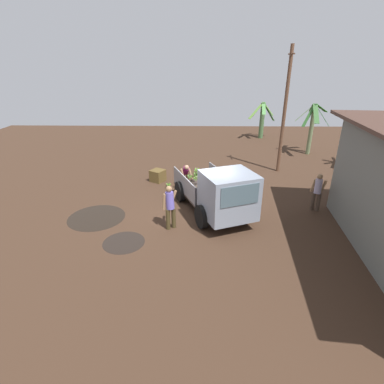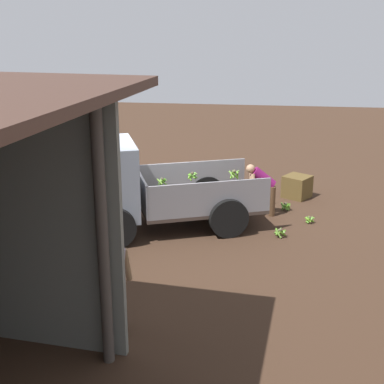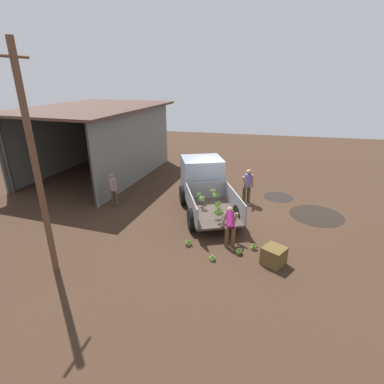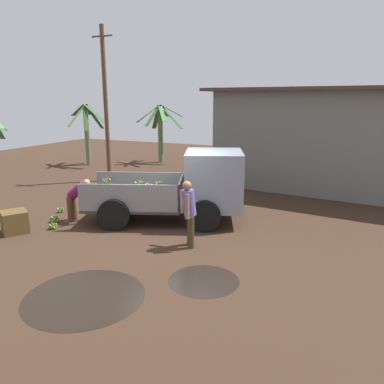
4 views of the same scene
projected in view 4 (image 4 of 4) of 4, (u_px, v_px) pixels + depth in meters
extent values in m
plane|color=#3B271B|center=(170.00, 227.00, 10.45)|extent=(36.00, 36.00, 0.00)
cylinder|color=black|center=(85.00, 297.00, 6.80)|extent=(2.19, 2.19, 0.01)
cylinder|color=black|center=(204.00, 280.00, 7.40)|extent=(1.41, 1.41, 0.01)
cube|color=#3F322C|center=(136.00, 204.00, 11.01)|extent=(3.21, 2.67, 0.08)
cube|color=gray|center=(140.00, 184.00, 11.75)|extent=(2.58, 1.06, 0.75)
cube|color=gray|center=(129.00, 198.00, 10.07)|extent=(2.58, 1.06, 0.75)
cube|color=gray|center=(181.00, 191.00, 10.84)|extent=(0.70, 1.68, 0.75)
cube|color=gray|center=(214.00, 179.00, 10.71)|extent=(2.12, 2.21, 1.62)
cube|color=#4C606B|center=(242.00, 169.00, 10.60)|extent=(0.54, 1.31, 0.71)
cylinder|color=black|center=(206.00, 198.00, 11.82)|extent=(0.89, 0.52, 0.87)
cylinder|color=black|center=(205.00, 216.00, 10.03)|extent=(0.89, 0.52, 0.87)
cylinder|color=black|center=(128.00, 197.00, 11.94)|extent=(0.89, 0.52, 0.87)
cylinder|color=black|center=(114.00, 215.00, 10.15)|extent=(0.89, 0.52, 0.87)
sphere|color=#4C4531|center=(113.00, 190.00, 10.85)|extent=(0.08, 0.08, 0.08)
cylinder|color=#558421|center=(115.00, 191.00, 10.95)|extent=(0.21, 0.08, 0.12)
cylinder|color=#5A8926|center=(112.00, 192.00, 10.92)|extent=(0.11, 0.18, 0.17)
cylinder|color=#4C7528|center=(111.00, 192.00, 10.82)|extent=(0.19, 0.15, 0.12)
cylinder|color=#537828|center=(113.00, 193.00, 10.80)|extent=(0.18, 0.14, 0.15)
cylinder|color=#4C732B|center=(116.00, 193.00, 10.87)|extent=(0.12, 0.19, 0.16)
sphere|color=brown|center=(162.00, 190.00, 11.16)|extent=(0.08, 0.08, 0.08)
cylinder|color=#557B35|center=(161.00, 192.00, 11.23)|extent=(0.13, 0.18, 0.16)
cylinder|color=#669B2A|center=(160.00, 193.00, 11.16)|extent=(0.15, 0.15, 0.17)
cylinder|color=#73AD3C|center=(161.00, 193.00, 11.12)|extent=(0.18, 0.05, 0.15)
cylinder|color=#5F9330|center=(163.00, 193.00, 11.14)|extent=(0.12, 0.17, 0.17)
cylinder|color=#6DAE30|center=(164.00, 193.00, 11.19)|extent=(0.13, 0.16, 0.18)
cylinder|color=#639F38|center=(163.00, 191.00, 11.25)|extent=(0.19, 0.09, 0.14)
sphere|color=brown|center=(102.00, 187.00, 10.96)|extent=(0.09, 0.09, 0.09)
cylinder|color=#67A245|center=(104.00, 190.00, 11.03)|extent=(0.17, 0.05, 0.20)
cylinder|color=#537834|center=(102.00, 189.00, 11.03)|extent=(0.14, 0.18, 0.19)
cylinder|color=#62AA37|center=(100.00, 190.00, 10.98)|extent=(0.11, 0.19, 0.19)
cylinder|color=#5E962C|center=(101.00, 190.00, 10.92)|extent=(0.19, 0.09, 0.19)
cylinder|color=#7EB146|center=(102.00, 191.00, 10.92)|extent=(0.17, 0.14, 0.20)
cylinder|color=#81B04E|center=(104.00, 190.00, 10.95)|extent=(0.06, 0.18, 0.20)
cylinder|color=#4E8D23|center=(105.00, 189.00, 11.00)|extent=(0.18, 0.17, 0.17)
sphere|color=brown|center=(158.00, 182.00, 11.27)|extent=(0.07, 0.07, 0.07)
cylinder|color=olive|center=(160.00, 184.00, 11.28)|extent=(0.06, 0.14, 0.16)
cylinder|color=#71A743|center=(160.00, 184.00, 11.33)|extent=(0.15, 0.07, 0.15)
cylinder|color=#59893D|center=(158.00, 184.00, 11.34)|extent=(0.13, 0.11, 0.15)
cylinder|color=#508F26|center=(156.00, 184.00, 11.30)|extent=(0.07, 0.16, 0.13)
cylinder|color=#73A344|center=(157.00, 184.00, 11.25)|extent=(0.15, 0.10, 0.14)
cylinder|color=olive|center=(159.00, 185.00, 11.24)|extent=(0.13, 0.10, 0.16)
sphere|color=brown|center=(148.00, 184.00, 11.25)|extent=(0.08, 0.08, 0.08)
cylinder|color=#609E35|center=(149.00, 187.00, 11.20)|extent=(0.16, 0.17, 0.18)
cylinder|color=#578637|center=(151.00, 186.00, 11.25)|extent=(0.12, 0.21, 0.13)
cylinder|color=#5DAA26|center=(150.00, 186.00, 11.31)|extent=(0.20, 0.13, 0.15)
cylinder|color=#609D2B|center=(147.00, 186.00, 11.32)|extent=(0.16, 0.16, 0.18)
cylinder|color=#72AB44|center=(145.00, 186.00, 11.28)|extent=(0.07, 0.21, 0.14)
cylinder|color=#487618|center=(146.00, 187.00, 11.22)|extent=(0.18, 0.09, 0.19)
sphere|color=#49422F|center=(163.00, 186.00, 10.63)|extent=(0.07, 0.07, 0.07)
cylinder|color=#69A936|center=(162.00, 187.00, 10.71)|extent=(0.14, 0.14, 0.16)
cylinder|color=#517835|center=(160.00, 187.00, 10.64)|extent=(0.12, 0.18, 0.11)
cylinder|color=#559B20|center=(162.00, 189.00, 10.61)|extent=(0.14, 0.04, 0.17)
cylinder|color=#73A84B|center=(164.00, 188.00, 10.61)|extent=(0.10, 0.16, 0.16)
cylinder|color=#5C8A28|center=(165.00, 187.00, 10.68)|extent=(0.17, 0.14, 0.12)
sphere|color=brown|center=(113.00, 191.00, 11.02)|extent=(0.07, 0.07, 0.07)
cylinder|color=#72B035|center=(112.00, 193.00, 11.04)|extent=(0.07, 0.12, 0.13)
cylinder|color=#507D20|center=(112.00, 193.00, 10.98)|extent=(0.15, 0.05, 0.09)
cylinder|color=#6EA147|center=(113.00, 193.00, 10.98)|extent=(0.12, 0.12, 0.10)
cylinder|color=#5E8D3E|center=(115.00, 193.00, 11.03)|extent=(0.09, 0.14, 0.10)
cylinder|color=#6DB032|center=(115.00, 192.00, 11.07)|extent=(0.14, 0.08, 0.10)
cylinder|color=olive|center=(113.00, 193.00, 11.07)|extent=(0.10, 0.11, 0.13)
sphere|color=#4E4632|center=(96.00, 193.00, 10.77)|extent=(0.08, 0.08, 0.08)
cylinder|color=#608A3D|center=(97.00, 195.00, 10.72)|extent=(0.15, 0.19, 0.14)
cylinder|color=#579031|center=(99.00, 194.00, 10.81)|extent=(0.16, 0.19, 0.12)
cylinder|color=#55A725|center=(96.00, 195.00, 10.85)|extent=(0.17, 0.12, 0.18)
cylinder|color=#609539|center=(94.00, 196.00, 10.80)|extent=(0.09, 0.17, 0.19)
cylinder|color=#568C34|center=(94.00, 196.00, 10.74)|extent=(0.18, 0.07, 0.18)
sphere|color=#423C2B|center=(138.00, 182.00, 10.69)|extent=(0.08, 0.08, 0.08)
cylinder|color=#6DAF42|center=(138.00, 184.00, 10.63)|extent=(0.19, 0.08, 0.11)
cylinder|color=#5C9323|center=(140.00, 184.00, 10.65)|extent=(0.11, 0.16, 0.15)
cylinder|color=#528623|center=(140.00, 184.00, 10.71)|extent=(0.09, 0.14, 0.17)
cylinder|color=#65AE31|center=(140.00, 183.00, 10.76)|extent=(0.19, 0.06, 0.11)
cylinder|color=#578D31|center=(138.00, 183.00, 10.77)|extent=(0.18, 0.13, 0.11)
cylinder|color=#4F872D|center=(137.00, 184.00, 10.73)|extent=(0.05, 0.16, 0.16)
cylinder|color=#75A147|center=(136.00, 184.00, 10.66)|extent=(0.17, 0.12, 0.14)
sphere|color=brown|center=(107.00, 179.00, 10.89)|extent=(0.08, 0.08, 0.08)
cylinder|color=#587F36|center=(105.00, 181.00, 10.83)|extent=(0.22, 0.08, 0.13)
cylinder|color=#579927|center=(108.00, 182.00, 10.87)|extent=(0.11, 0.17, 0.19)
cylinder|color=olive|center=(110.00, 181.00, 10.93)|extent=(0.17, 0.18, 0.15)
cylinder|color=#4F821D|center=(108.00, 181.00, 10.97)|extent=(0.18, 0.09, 0.18)
cylinder|color=#60A125|center=(105.00, 181.00, 10.93)|extent=(0.04, 0.19, 0.17)
cube|color=slate|center=(340.00, 134.00, 17.56)|extent=(7.97, 0.92, 3.77)
cube|color=slate|center=(314.00, 146.00, 13.17)|extent=(7.97, 0.92, 3.77)
cube|color=#452D24|center=(333.00, 90.00, 14.89)|extent=(9.39, 7.01, 0.12)
cylinder|color=#3F3833|center=(261.00, 131.00, 19.25)|extent=(0.16, 0.16, 3.77)
cylinder|color=#3F3833|center=(220.00, 139.00, 15.20)|extent=(0.16, 0.16, 3.77)
cylinder|color=brown|center=(106.00, 106.00, 15.68)|extent=(0.18, 0.18, 6.38)
cylinder|color=brown|center=(102.00, 36.00, 15.02)|extent=(0.98, 0.07, 0.07)
cylinder|color=#546E4C|center=(242.00, 137.00, 22.63)|extent=(0.27, 0.27, 2.40)
cube|color=#56723C|center=(250.00, 126.00, 22.21)|extent=(0.98, 0.32, 1.05)
cube|color=#4D7F35|center=(246.00, 123.00, 22.80)|extent=(0.48, 0.99, 0.88)
cube|color=#4E6632|center=(237.00, 125.00, 22.89)|extent=(0.96, 0.78, 1.05)
cube|color=#3A5D24|center=(233.00, 122.00, 22.23)|extent=(1.13, 0.99, 0.63)
cube|color=#497025|center=(241.00, 125.00, 21.74)|extent=(0.52, 1.50, 0.93)
cylinder|color=#588147|center=(160.00, 134.00, 20.73)|extent=(0.26, 0.26, 3.12)
cube|color=#255627|center=(171.00, 117.00, 20.23)|extent=(1.34, 0.29, 1.27)
cube|color=#437F46|center=(171.00, 111.00, 20.58)|extent=(1.16, 1.02, 0.69)
cube|color=#517A42|center=(164.00, 111.00, 20.91)|extent=(0.30, 1.10, 0.68)
cube|color=#445E2F|center=(157.00, 117.00, 21.00)|extent=(1.02, 0.95, 1.37)
cube|color=#2F6E25|center=(148.00, 114.00, 20.68)|extent=(1.46, 0.32, 1.01)
cube|color=#538745|center=(149.00, 112.00, 20.18)|extent=(0.99, 1.10, 0.84)
cube|color=#376029|center=(153.00, 115.00, 19.96)|extent=(0.37, 1.26, 1.10)
cube|color=#478945|center=(162.00, 113.00, 19.85)|extent=(0.97, 1.12, 0.83)
cylinder|color=#63724B|center=(87.00, 135.00, 19.93)|extent=(0.26, 0.26, 3.15)
cube|color=#33582C|center=(96.00, 114.00, 19.20)|extent=(1.60, 0.58, 0.95)
cube|color=#254D25|center=(94.00, 117.00, 20.04)|extent=(0.60, 1.05, 1.32)
cube|color=#23711D|center=(88.00, 109.00, 20.14)|extent=(0.79, 1.13, 0.59)
cube|color=#376A34|center=(79.00, 110.00, 19.89)|extent=(1.08, 0.47, 0.63)
cube|color=#5F8945|center=(77.00, 116.00, 19.30)|extent=(0.54, 1.07, 1.14)
cube|color=#2B5825|center=(86.00, 117.00, 19.20)|extent=(0.83, 0.93, 1.30)
cylinder|color=#40351C|center=(191.00, 232.00, 8.92)|extent=(0.21, 0.21, 0.79)
cylinder|color=#40351C|center=(190.00, 229.00, 9.14)|extent=(0.21, 0.21, 0.79)
cylinder|color=#6256AE|center=(189.00, 203.00, 8.86)|extent=(0.46, 0.44, 0.65)
sphere|color=#8C6746|center=(187.00, 186.00, 8.75)|extent=(0.22, 0.22, 0.22)
cylinder|color=#8C6746|center=(187.00, 207.00, 8.67)|extent=(0.17, 0.20, 0.59)
cylinder|color=#8C6746|center=(182.00, 201.00, 9.03)|extent=(0.25, 0.33, 0.58)
cylinder|color=#523723|center=(74.00, 207.00, 11.06)|extent=(0.17, 0.17, 0.74)
cylinder|color=#523723|center=(70.00, 209.00, 10.86)|extent=(0.17, 0.17, 0.74)
cylinder|color=#731450|center=(77.00, 191.00, 10.77)|extent=(0.66, 0.37, 0.58)
sphere|color=tan|center=(86.00, 183.00, 10.63)|extent=(0.21, 0.21, 0.21)
cylinder|color=tan|center=(89.00, 193.00, 10.90)|extent=(0.13, 0.25, 0.56)
cylinder|color=tan|center=(82.00, 197.00, 10.56)|extent=(0.13, 0.23, 0.56)
cylinder|color=#453429|center=(213.00, 180.00, 14.67)|extent=(0.19, 0.19, 0.75)
cylinder|color=#453429|center=(216.00, 180.00, 14.81)|extent=(0.19, 0.19, 0.75)
cylinder|color=#9D90AA|center=(214.00, 163.00, 14.60)|extent=(0.41, 0.38, 0.61)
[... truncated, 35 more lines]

